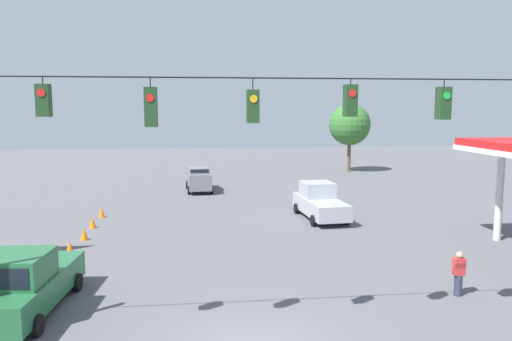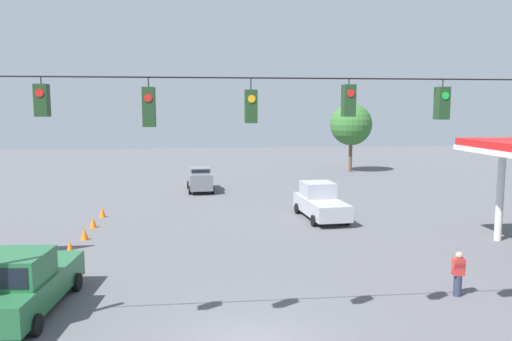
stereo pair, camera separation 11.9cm
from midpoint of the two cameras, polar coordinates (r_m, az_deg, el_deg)
name	(u,v)px [view 1 (the left image)]	position (r m, az deg, el deg)	size (l,w,h in m)	color
overhead_signal_span	(253,157)	(13.42, -0.63, 1.57)	(18.40, 0.38, 8.03)	#4C473D
sedan_grey_withflow_deep	(199,179)	(39.84, -6.63, -0.95)	(2.16, 4.49, 1.90)	slate
pickup_truck_green_parked_shoulder	(24,284)	(17.99, -25.20, -11.67)	(2.65, 5.71, 2.12)	#236038
pickup_truck_silver_oncoming_far	(320,202)	(30.10, 7.19, -3.62)	(2.50, 5.48, 2.12)	#A8AAB2
traffic_cone_nearest	(34,292)	(19.26, -24.22, -12.50)	(0.38, 0.38, 0.60)	orange
traffic_cone_second	(59,265)	(21.86, -21.78, -10.05)	(0.38, 0.38, 0.60)	orange
traffic_cone_third	(70,248)	(24.35, -20.65, -8.24)	(0.38, 0.38, 0.60)	orange
traffic_cone_fourth	(84,234)	(26.62, -19.18, -6.88)	(0.38, 0.38, 0.60)	orange
traffic_cone_fifth	(93,222)	(29.09, -18.29, -5.66)	(0.38, 0.38, 0.60)	orange
traffic_cone_farthest	(102,212)	(31.69, -17.33, -4.59)	(0.38, 0.38, 0.60)	orange
pedestrian	(459,274)	(19.22, 21.99, -10.89)	(0.40, 0.28, 1.59)	#2D334C
tree_horizon_left	(350,125)	(52.46, 10.59, 5.17)	(4.28, 4.28, 7.02)	brown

